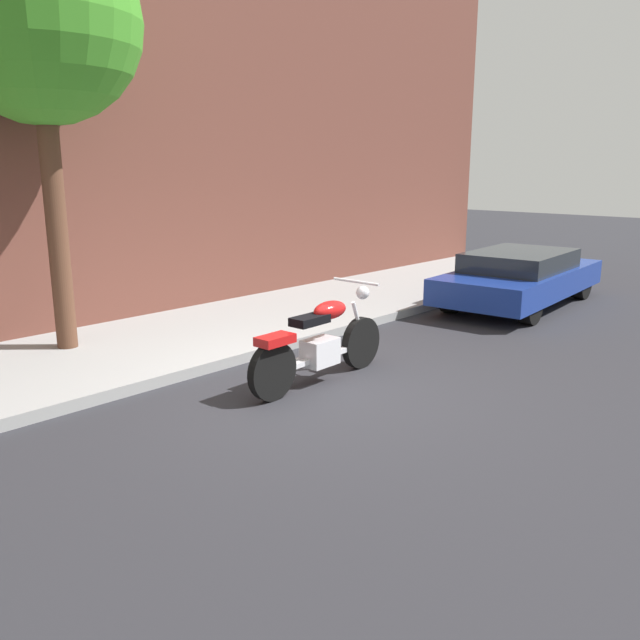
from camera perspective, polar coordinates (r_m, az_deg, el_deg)
The scene contains 5 objects.
ground_plane at distance 7.51m, azimuth -0.19°, elevation -6.43°, with size 60.00×60.00×0.00m, color #28282D.
sidewalk at distance 9.67m, azimuth -13.20°, elevation -1.82°, with size 21.64×2.95×0.14m, color #959595.
motorcycle at distance 7.73m, azimuth -0.04°, elevation -2.09°, with size 2.27×0.70×1.16m.
parked_car_blue at distance 12.61m, azimuth 17.17°, elevation 3.68°, with size 4.36×2.03×1.03m.
street_tree at distance 9.36m, azimuth -23.53°, elevation 22.82°, with size 2.52×2.52×5.55m.
Camera 1 is at (-5.17, -4.82, 2.54)m, focal length 36.46 mm.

